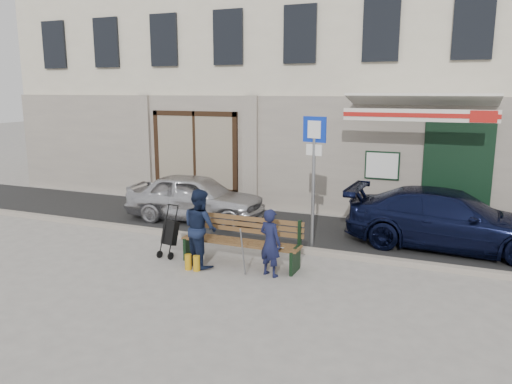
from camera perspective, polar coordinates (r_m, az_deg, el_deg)
The scene contains 11 objects.
ground at distance 9.74m, azimuth -4.40°, elevation -8.63°, with size 80.00×80.00×0.00m, color #9E9991.
asphalt_lane at distance 12.44m, azimuth 2.08°, elevation -4.06°, with size 60.00×3.20×0.01m, color #282828.
curb at distance 11.01m, azimuth -0.85°, elevation -5.87°, with size 60.00×0.18×0.12m, color #9E9384.
building at distance 17.18m, azimuth 8.80°, elevation 16.85°, with size 20.00×8.27×10.00m.
car_silver at distance 13.09m, azimuth -6.91°, elevation -0.59°, with size 1.46×3.63×1.24m, color silver.
car_navy at distance 11.49m, azimuth 21.24°, elevation -2.95°, with size 1.77×4.35×1.26m, color black.
parking_sign at distance 10.38m, azimuth 6.63°, elevation 3.51°, with size 0.52×0.15×2.83m.
bench at distance 9.80m, azimuth -1.98°, elevation -5.65°, with size 2.40×1.17×0.98m.
man at distance 9.14m, azimuth 1.64°, elevation -5.81°, with size 0.46×0.30×1.26m, color #141838.
woman at distance 9.69m, azimuth -6.40°, elevation -4.06°, with size 0.74×0.57×1.52m, color #131C35.
stroller at distance 10.40m, azimuth -9.81°, elevation -4.73°, with size 0.35×0.47×1.06m.
Camera 1 is at (4.18, -8.13, 3.36)m, focal length 35.00 mm.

